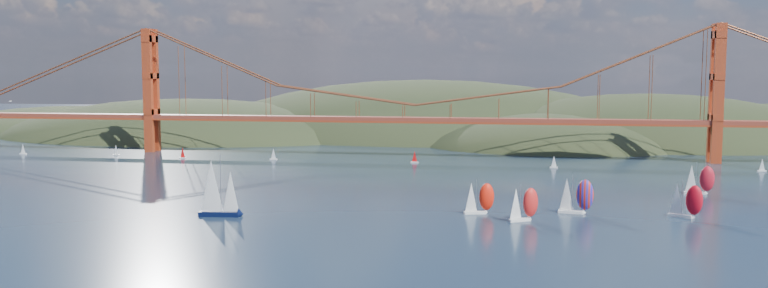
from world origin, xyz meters
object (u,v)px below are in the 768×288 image
sloop_navy (217,189)px  racer_2 (685,200)px  racer_0 (479,197)px  racer_rwb (575,195)px  racer_3 (699,179)px  racer_1 (523,204)px

sloop_navy → racer_2: (115.66, 18.24, -2.46)m
racer_0 → racer_rwb: 24.89m
racer_3 → racer_0: bearing=-141.4°
sloop_navy → racer_3: bearing=17.7°
racer_0 → racer_1: bearing=-50.2°
racer_3 → racer_rwb: (-38.47, -37.17, 0.23)m
racer_1 → racer_2: 41.42m
racer_3 → racer_rwb: 53.50m
racer_rwb → sloop_navy: bearing=-159.6°
racer_2 → racer_rwb: bearing=-151.9°
racer_0 → racer_3: (62.91, 41.87, 0.31)m
sloop_navy → racer_rwb: (89.15, 19.11, -2.20)m
racer_0 → racer_3: bearing=17.3°
racer_2 → racer_rwb: 26.53m
racer_rwb → racer_0: bearing=-160.8°
racer_0 → racer_1: (11.10, -7.46, 0.09)m
sloop_navy → racer_rwb: size_ratio=1.56×
racer_1 → racer_rwb: size_ratio=0.91×
sloop_navy → racer_3: size_ratio=1.64×
racer_1 → racer_2: (39.85, 11.29, 0.19)m
racer_2 → racer_rwb: size_ratio=0.95×
racer_0 → racer_1: size_ratio=0.98×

